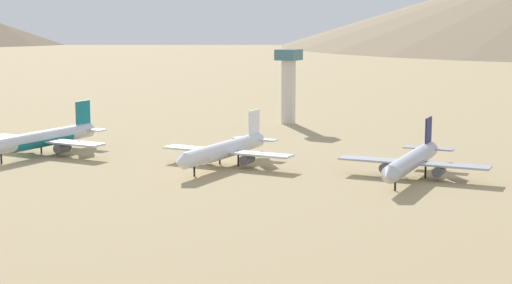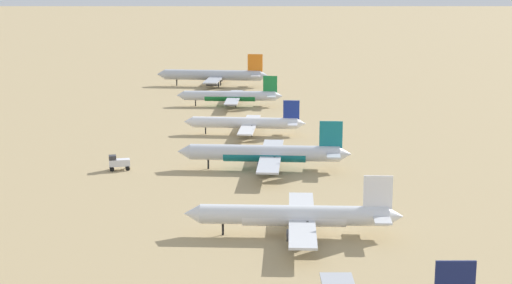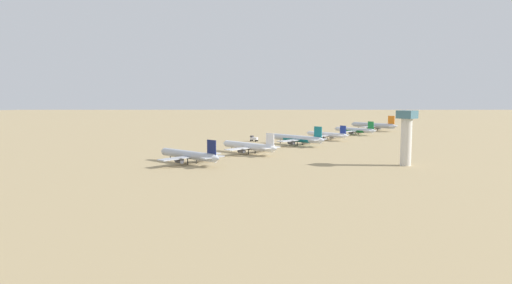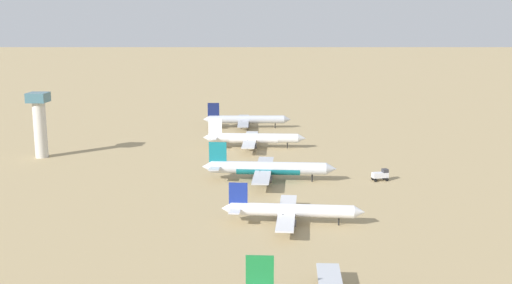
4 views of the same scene
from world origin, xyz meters
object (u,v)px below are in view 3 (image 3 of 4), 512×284
service_truck (254,138)px  control_tower (406,135)px  parked_jet_3 (297,139)px  parked_jet_2 (327,135)px  parked_jet_5 (189,155)px  parked_jet_1 (355,130)px  parked_jet_0 (374,125)px  parked_jet_4 (249,146)px

service_truck → control_tower: control_tower is taller
parked_jet_3 → control_tower: (-87.99, 28.07, 9.85)m
parked_jet_2 → service_truck: 53.77m
parked_jet_3 → control_tower: 92.88m
parked_jet_5 → parked_jet_3: bearing=-80.8°
parked_jet_1 → parked_jet_2: bearing=100.9°
parked_jet_2 → service_truck: size_ratio=6.67×
parked_jet_5 → service_truck: 106.45m
parked_jet_5 → control_tower: size_ratio=1.69×
parked_jet_5 → service_truck: bearing=-60.3°
parked_jet_0 → parked_jet_1: (-11.96, 48.78, -0.94)m
parked_jet_1 → parked_jet_3: 94.22m
parked_jet_1 → control_tower: 160.84m
parked_jet_4 → control_tower: size_ratio=1.69×
parked_jet_2 → parked_jet_5: size_ratio=0.89×
parked_jet_3 → control_tower: bearing=162.3°
parked_jet_3 → parked_jet_4: parked_jet_3 is taller
parked_jet_2 → parked_jet_4: parked_jet_4 is taller
parked_jet_2 → parked_jet_3: size_ratio=0.85×
parked_jet_2 → parked_jet_5: (-23.72, 137.61, 0.44)m
service_truck → parked_jet_2: bearing=-122.8°
parked_jet_5 → parked_jet_2: bearing=-80.2°
service_truck → parked_jet_0: bearing=-93.0°
parked_jet_4 → service_truck: 66.17m
parked_jet_0 → parked_jet_2: size_ratio=1.29×
parked_jet_5 → control_tower: control_tower is taller
parked_jet_2 → parked_jet_4: (-16.78, 92.85, 0.39)m
parked_jet_0 → parked_jet_4: parked_jet_0 is taller
parked_jet_2 → parked_jet_5: bearing=99.8°
service_truck → parked_jet_5: bearing=119.7°
parked_jet_3 → service_truck: 37.57m
service_truck → parked_jet_4: bearing=133.9°
parked_jet_1 → parked_jet_0: bearing=-76.2°
parked_jet_2 → parked_jet_4: bearing=100.2°
parked_jet_1 → parked_jet_5: size_ratio=0.93×
parked_jet_0 → parked_jet_1: size_ratio=1.23×
parked_jet_1 → control_tower: bearing=131.3°
parked_jet_2 → parked_jet_3: parked_jet_3 is taller
parked_jet_5 → service_truck: (52.80, -92.41, -2.02)m
parked_jet_4 → control_tower: control_tower is taller
parked_jet_0 → parked_jet_1: parked_jet_0 is taller
parked_jet_4 → parked_jet_2: bearing=-79.8°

